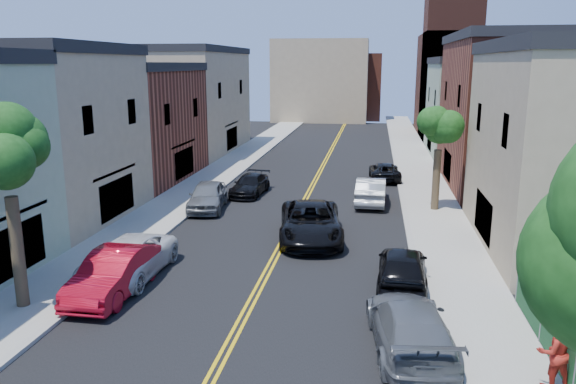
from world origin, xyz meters
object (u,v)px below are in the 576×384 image
at_px(grey_car_left, 208,196).
at_px(black_suv_lane, 311,222).
at_px(red_sedan, 114,273).
at_px(white_pickup, 127,259).
at_px(black_car_right, 403,267).
at_px(grey_car_right, 410,327).
at_px(black_car_left, 250,185).
at_px(silver_car_right, 371,191).
at_px(dark_car_right_far, 385,172).
at_px(pedestrian_right, 554,352).

height_order(grey_car_left, black_suv_lane, black_suv_lane).
bearing_deg(red_sedan, white_pickup, 98.70).
bearing_deg(black_car_right, grey_car_right, 92.59).
bearing_deg(black_car_left, white_pickup, -92.27).
relative_size(grey_car_right, black_car_right, 1.18).
bearing_deg(red_sedan, grey_car_left, 91.54).
xyz_separation_m(white_pickup, black_suv_lane, (6.78, 6.14, 0.13)).
bearing_deg(grey_car_right, black_suv_lane, -74.52).
distance_m(white_pickup, silver_car_right, 16.93).
bearing_deg(dark_car_right_far, pedestrian_right, 95.33).
distance_m(grey_car_left, pedestrian_right, 22.29).
distance_m(silver_car_right, dark_car_right_far, 7.46).
distance_m(white_pickup, black_car_right, 11.03).
bearing_deg(pedestrian_right, white_pickup, -37.99).
relative_size(black_car_left, pedestrian_right, 2.33).
bearing_deg(silver_car_right, black_suv_lane, 71.26).
xyz_separation_m(silver_car_right, dark_car_right_far, (0.94, 7.40, -0.18)).
bearing_deg(black_suv_lane, grey_car_left, 136.37).
xyz_separation_m(grey_car_left, black_suv_lane, (6.73, -4.84, 0.06)).
bearing_deg(grey_car_left, dark_car_right_far, 37.10).
relative_size(dark_car_right_far, black_suv_lane, 0.73).
bearing_deg(grey_car_right, grey_car_left, -60.90).
distance_m(white_pickup, dark_car_right_far, 23.79).
bearing_deg(red_sedan, black_car_right, 13.69).
bearing_deg(black_suv_lane, black_car_left, 111.59).
distance_m(black_car_right, black_suv_lane, 6.81).
distance_m(red_sedan, grey_car_right, 11.08).
relative_size(grey_car_right, pedestrian_right, 2.81).
distance_m(black_car_left, black_car_right, 17.08).
distance_m(black_car_left, dark_car_right_far, 10.84).
xyz_separation_m(white_pickup, grey_car_right, (11.00, -4.34, 0.03)).
relative_size(grey_car_right, dark_car_right_far, 1.17).
bearing_deg(black_car_right, pedestrian_right, 120.89).
relative_size(grey_car_left, pedestrian_right, 2.49).
bearing_deg(black_car_right, white_pickup, 6.71).
distance_m(red_sedan, silver_car_right, 18.23).
distance_m(white_pickup, black_car_left, 15.21).
height_order(white_pickup, pedestrian_right, pedestrian_right).
bearing_deg(dark_car_right_far, black_suv_lane, 72.81).
distance_m(red_sedan, black_car_right, 11.04).
relative_size(black_car_right, black_suv_lane, 0.73).
bearing_deg(black_car_left, grey_car_right, -60.31).
distance_m(dark_car_right_far, pedestrian_right, 27.49).
height_order(red_sedan, grey_car_right, red_sedan).
bearing_deg(white_pickup, black_car_right, 4.86).
height_order(white_pickup, silver_car_right, silver_car_right).
bearing_deg(grey_car_right, black_car_left, -70.92).
xyz_separation_m(grey_car_left, black_car_right, (10.95, -10.19, -0.04)).
xyz_separation_m(grey_car_right, pedestrian_right, (3.60, -1.55, 0.33)).
height_order(black_car_left, black_car_right, black_car_right).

